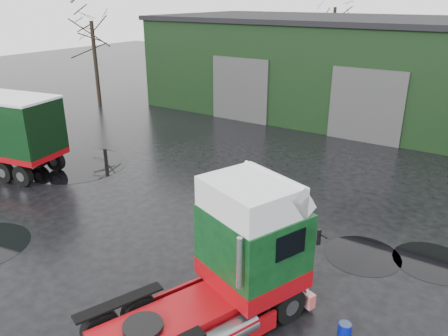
# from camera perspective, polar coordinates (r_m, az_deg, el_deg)

# --- Properties ---
(ground) EXTENTS (100.00, 100.00, 0.00)m
(ground) POSITION_cam_1_polar(r_m,az_deg,el_deg) (14.82, -6.48, -9.31)
(ground) COLOR black
(warehouse) EXTENTS (32.40, 12.40, 6.30)m
(warehouse) POSITION_cam_1_polar(r_m,az_deg,el_deg) (30.63, 21.55, 11.83)
(warehouse) COLOR black
(warehouse) RESTS_ON ground
(hero_tractor) EXTENTS (4.40, 6.34, 3.63)m
(hero_tractor) POSITION_cam_1_polar(r_m,az_deg,el_deg) (10.17, -3.55, -12.99)
(hero_tractor) COLOR #0D3917
(hero_tractor) RESTS_ON ground
(wash_bucket) EXTENTS (0.39, 0.39, 0.30)m
(wash_bucket) POSITION_cam_1_polar(r_m,az_deg,el_deg) (11.50, 15.49, -19.61)
(wash_bucket) COLOR #061296
(wash_bucket) RESTS_ON ground
(tree_left) EXTENTS (4.40, 4.40, 8.50)m
(tree_left) POSITION_cam_1_polar(r_m,az_deg,el_deg) (33.48, -16.64, 15.03)
(tree_left) COLOR black
(tree_left) RESTS_ON ground
(tree_back_a) EXTENTS (4.40, 4.40, 9.50)m
(tree_back_a) POSITION_cam_1_polar(r_m,az_deg,el_deg) (42.25, 14.08, 17.15)
(tree_back_a) COLOR black
(tree_back_a) RESTS_ON ground
(puddle_1) EXTENTS (2.36, 2.36, 0.01)m
(puddle_1) POSITION_cam_1_polar(r_m,az_deg,el_deg) (14.60, 17.59, -10.79)
(puddle_1) COLOR black
(puddle_1) RESTS_ON ground
(puddle_2) EXTENTS (4.84, 4.84, 0.01)m
(puddle_2) POSITION_cam_1_polar(r_m,az_deg,el_deg) (22.17, -18.76, 0.42)
(puddle_2) COLOR black
(puddle_2) RESTS_ON ground
(puddle_4) EXTENTS (2.36, 2.36, 0.01)m
(puddle_4) POSITION_cam_1_polar(r_m,az_deg,el_deg) (15.05, 25.63, -11.02)
(puddle_4) COLOR black
(puddle_4) RESTS_ON ground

